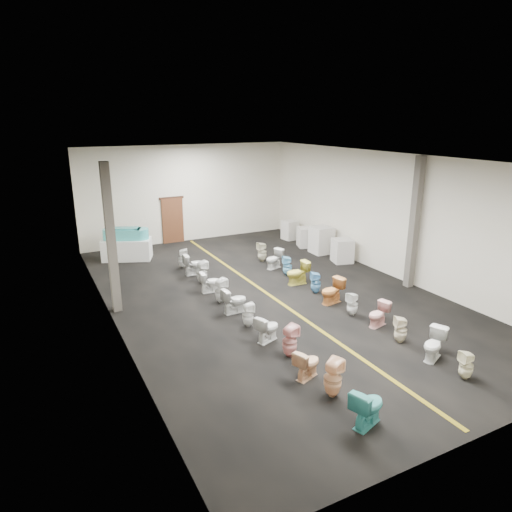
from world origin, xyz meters
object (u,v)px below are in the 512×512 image
object	(u,v)px
toilet_right_5	(332,291)
toilet_right_7	(298,273)
toilet_right_0	(466,365)
toilet_right_3	(378,314)
display_table	(127,249)
toilet_left_2	(307,363)
toilet_right_9	(274,259)
toilet_left_9	(202,272)
toilet_left_0	(368,406)
appliance_crate_b	(321,240)
toilet_left_6	(234,300)
appliance_crate_a	(342,251)
toilet_left_11	(183,258)
toilet_left_5	(248,315)
toilet_left_10	(194,264)
toilet_left_1	(333,378)
toilet_left_8	(210,282)
toilet_left_3	(290,341)
toilet_right_1	(434,344)
toilet_right_4	(352,304)
toilet_right_10	(262,252)
toilet_right_8	(287,266)
appliance_crate_c	(307,237)
toilet_left_7	(221,291)
bathtub	(126,234)
appliance_crate_d	(290,230)
toilet_left_4	(267,328)
toilet_right_2	(401,330)
toilet_right_6	(316,283)

from	to	relation	value
toilet_right_5	toilet_right_7	xyz separation A→B (m)	(-0.05, 1.97, 0.01)
toilet_right_0	toilet_right_3	world-z (taller)	toilet_right_3
display_table	toilet_left_2	world-z (taller)	display_table
toilet_right_9	toilet_right_0	bearing A→B (deg)	-18.49
toilet_left_2	toilet_left_9	bearing A→B (deg)	-20.83
toilet_left_0	toilet_right_5	world-z (taller)	toilet_right_5
appliance_crate_b	toilet_left_6	world-z (taller)	appliance_crate_b
toilet_left_6	appliance_crate_a	bearing A→B (deg)	-69.58
toilet_right_0	toilet_left_11	bearing A→B (deg)	-152.23
toilet_left_2	toilet_left_9	world-z (taller)	toilet_left_9
toilet_left_5	toilet_left_10	xyz separation A→B (m)	(0.17, 4.94, 0.05)
toilet_left_1	toilet_left_8	size ratio (longest dim) A/B	1.19
toilet_left_3	toilet_left_9	size ratio (longest dim) A/B	1.00
toilet_left_11	toilet_right_7	bearing A→B (deg)	-121.10
toilet_right_5	toilet_left_10	bearing A→B (deg)	-157.56
toilet_right_0	toilet_right_1	bearing A→B (deg)	-172.08
toilet_left_5	toilet_right_4	distance (m)	3.18
toilet_left_5	toilet_left_10	size ratio (longest dim) A/B	0.88
toilet_right_7	toilet_left_8	bearing A→B (deg)	-101.40
toilet_left_1	toilet_left_3	bearing A→B (deg)	-25.69
toilet_left_1	toilet_right_10	world-z (taller)	toilet_left_1
toilet_left_8	toilet_right_1	bearing A→B (deg)	-150.92
appliance_crate_b	toilet_right_0	world-z (taller)	appliance_crate_b
toilet_left_8	toilet_right_1	world-z (taller)	toilet_right_1
toilet_left_2	toilet_right_8	world-z (taller)	toilet_right_8
appliance_crate_a	toilet_left_9	bearing A→B (deg)	177.56
toilet_left_5	toilet_left_9	xyz separation A→B (m)	(0.09, 3.90, 0.06)
appliance_crate_a	toilet_left_3	bearing A→B (deg)	-136.36
toilet_right_9	toilet_left_5	bearing A→B (deg)	-55.58
appliance_crate_c	toilet_left_6	distance (m)	7.98
toilet_right_4	toilet_left_5	bearing A→B (deg)	-115.54
toilet_left_6	toilet_right_5	size ratio (longest dim) A/B	0.95
toilet_left_7	toilet_right_8	bearing A→B (deg)	-86.12
toilet_left_11	toilet_right_1	size ratio (longest dim) A/B	1.00
toilet_left_10	toilet_right_9	size ratio (longest dim) A/B	1.05
display_table	toilet_right_8	distance (m)	6.85
toilet_left_7	toilet_right_8	distance (m)	3.47
toilet_right_1	toilet_left_6	bearing A→B (deg)	-170.97
appliance_crate_b	toilet_right_4	xyz separation A→B (m)	(-2.98, -5.87, -0.22)
toilet_left_8	toilet_right_1	xyz separation A→B (m)	(3.19, -6.67, 0.03)
toilet_left_3	toilet_right_5	bearing A→B (deg)	-68.21
bathtub	appliance_crate_d	size ratio (longest dim) A/B	1.91
toilet_left_8	toilet_right_10	xyz separation A→B (m)	(3.16, 2.23, 0.05)
toilet_left_3	toilet_right_7	bearing A→B (deg)	-50.26
toilet_left_3	toilet_right_0	bearing A→B (deg)	-147.83
toilet_left_4	toilet_left_6	bearing A→B (deg)	-20.30
bathtub	toilet_right_2	world-z (taller)	bathtub
toilet_right_4	toilet_right_6	bearing A→B (deg)	166.27
toilet_right_7	toilet_right_3	bearing A→B (deg)	4.90
toilet_left_0	toilet_left_5	size ratio (longest dim) A/B	1.14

